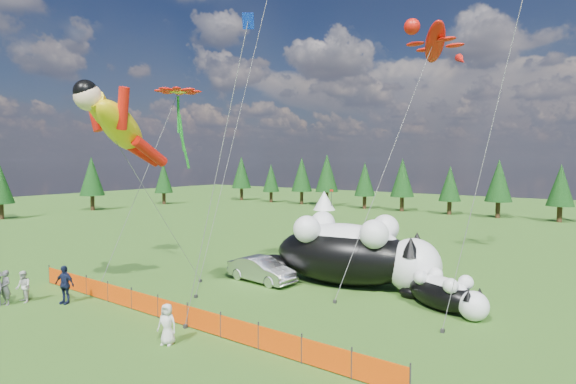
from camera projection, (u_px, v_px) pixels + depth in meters
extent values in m
plane|color=#173D0B|center=(220.00, 305.00, 22.59)|extent=(160.00, 160.00, 0.00)
cylinder|color=#262626|center=(49.00, 274.00, 26.52)|extent=(0.06, 0.06, 1.10)
cylinder|color=#262626|center=(67.00, 279.00, 25.35)|extent=(0.06, 0.06, 1.10)
cylinder|color=#262626|center=(87.00, 285.00, 24.19)|extent=(0.06, 0.06, 1.10)
cylinder|color=#262626|center=(108.00, 291.00, 23.03)|extent=(0.06, 0.06, 1.10)
cylinder|color=#262626|center=(132.00, 298.00, 21.86)|extent=(0.06, 0.06, 1.10)
cylinder|color=#262626|center=(158.00, 306.00, 20.70)|extent=(0.06, 0.06, 1.10)
cylinder|color=#262626|center=(188.00, 315.00, 19.53)|extent=(0.06, 0.06, 1.10)
cylinder|color=#262626|center=(221.00, 325.00, 18.37)|extent=(0.06, 0.06, 1.10)
cylinder|color=#262626|center=(258.00, 336.00, 17.21)|extent=(0.06, 0.06, 1.10)
cylinder|color=#262626|center=(302.00, 348.00, 16.04)|extent=(0.06, 0.06, 1.10)
cylinder|color=#262626|center=(352.00, 363.00, 14.88)|extent=(0.06, 0.06, 1.10)
cylinder|color=#262626|center=(410.00, 380.00, 13.71)|extent=(0.06, 0.06, 1.10)
cube|color=#ED4405|center=(58.00, 277.00, 25.94)|extent=(2.00, 0.04, 0.90)
cube|color=#ED4405|center=(77.00, 283.00, 24.78)|extent=(2.00, 0.04, 0.90)
cube|color=#ED4405|center=(97.00, 289.00, 23.61)|extent=(2.00, 0.04, 0.90)
cube|color=#ED4405|center=(120.00, 296.00, 22.45)|extent=(2.00, 0.04, 0.90)
cube|color=#ED4405|center=(144.00, 303.00, 21.28)|extent=(2.00, 0.04, 0.90)
cube|color=#ED4405|center=(172.00, 311.00, 20.12)|extent=(2.00, 0.04, 0.90)
cube|color=#ED4405|center=(204.00, 321.00, 18.96)|extent=(2.00, 0.04, 0.90)
cube|color=#ED4405|center=(239.00, 331.00, 17.79)|extent=(2.00, 0.04, 0.90)
cube|color=#ED4405|center=(279.00, 343.00, 16.63)|extent=(2.00, 0.04, 0.90)
cube|color=#ED4405|center=(326.00, 357.00, 15.46)|extent=(2.00, 0.04, 0.90)
cube|color=#ED4405|center=(380.00, 373.00, 14.30)|extent=(2.00, 0.04, 0.90)
ellipsoid|color=black|center=(345.00, 256.00, 26.25)|extent=(9.02, 5.30, 3.39)
ellipsoid|color=white|center=(345.00, 241.00, 26.19)|extent=(6.79, 3.84, 2.07)
sphere|color=white|center=(414.00, 266.00, 24.52)|extent=(3.02, 3.02, 3.02)
sphere|color=#CD5079|center=(438.00, 268.00, 23.95)|extent=(0.42, 0.42, 0.42)
ellipsoid|color=black|center=(276.00, 265.00, 28.31)|extent=(2.82, 1.74, 1.32)
cone|color=black|center=(411.00, 247.00, 23.62)|extent=(1.06, 1.06, 1.06)
cone|color=black|center=(417.00, 241.00, 25.24)|extent=(1.06, 1.06, 1.06)
sphere|color=white|center=(385.00, 228.00, 26.31)|extent=(1.58, 1.58, 1.58)
sphere|color=white|center=(374.00, 234.00, 24.12)|extent=(1.58, 1.58, 1.58)
sphere|color=white|center=(323.00, 224.00, 28.06)|extent=(1.58, 1.58, 1.58)
sphere|color=white|center=(307.00, 229.00, 25.87)|extent=(1.58, 1.58, 1.58)
ellipsoid|color=black|center=(442.00, 294.00, 21.82)|extent=(4.21, 3.11, 1.53)
ellipsoid|color=white|center=(442.00, 286.00, 21.79)|extent=(3.15, 2.28, 0.93)
sphere|color=white|center=(474.00, 306.00, 20.32)|extent=(1.36, 1.36, 1.36)
sphere|color=#CD5079|center=(485.00, 310.00, 19.83)|extent=(0.19, 0.19, 0.19)
ellipsoid|color=black|center=(410.00, 293.00, 23.58)|extent=(1.32, 1.01, 0.59)
cone|color=black|center=(468.00, 296.00, 20.06)|extent=(0.47, 0.47, 0.47)
cone|color=black|center=(480.00, 293.00, 20.49)|extent=(0.47, 0.47, 0.47)
sphere|color=white|center=(466.00, 282.00, 21.27)|extent=(0.71, 0.71, 0.71)
sphere|color=white|center=(451.00, 286.00, 20.69)|extent=(0.71, 0.71, 0.71)
sphere|color=white|center=(436.00, 274.00, 22.78)|extent=(0.71, 0.71, 0.71)
sphere|color=white|center=(421.00, 277.00, 22.20)|extent=(0.71, 0.71, 0.71)
imported|color=#BBBBC0|center=(261.00, 270.00, 26.81)|extent=(4.61, 1.96, 1.48)
imported|color=#595A5E|center=(5.00, 288.00, 22.53)|extent=(0.70, 0.53, 1.76)
imported|color=silver|center=(23.00, 287.00, 22.88)|extent=(0.85, 0.57, 1.64)
imported|color=#151C39|center=(64.00, 284.00, 22.73)|extent=(1.27, 0.89, 1.96)
imported|color=silver|center=(167.00, 324.00, 17.68)|extent=(0.93, 0.75, 1.63)
cylinder|color=#595959|center=(164.00, 211.00, 24.42)|extent=(0.03, 0.03, 10.12)
cube|color=#262626|center=(200.00, 281.00, 26.78)|extent=(0.15, 0.15, 0.16)
cylinder|color=#595959|center=(391.00, 156.00, 25.88)|extent=(0.03, 0.03, 17.79)
cube|color=#262626|center=(335.00, 302.00, 22.84)|extent=(0.15, 0.15, 0.16)
cylinder|color=#595959|center=(140.00, 186.00, 25.62)|extent=(0.03, 0.03, 12.50)
cube|color=#262626|center=(97.00, 294.00, 24.05)|extent=(0.15, 0.15, 0.16)
cube|color=#1A9323|center=(179.00, 133.00, 27.36)|extent=(0.20, 0.20, 4.43)
cylinder|color=#595959|center=(238.00, 120.00, 25.96)|extent=(0.03, 0.03, 20.20)
cube|color=#262626|center=(196.00, 296.00, 23.73)|extent=(0.15, 0.15, 0.16)
cylinder|color=#595959|center=(515.00, 29.00, 18.64)|extent=(0.03, 0.03, 25.80)
cube|color=#262626|center=(443.00, 331.00, 18.94)|extent=(0.15, 0.15, 0.16)
cylinder|color=#595959|center=(217.00, 174.00, 19.29)|extent=(0.03, 0.03, 13.36)
cube|color=#262626|center=(185.00, 326.00, 19.45)|extent=(0.15, 0.15, 0.16)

